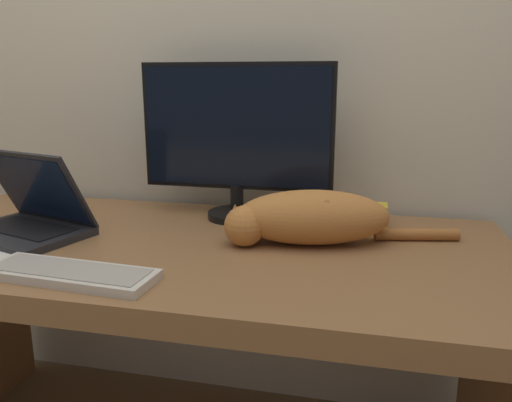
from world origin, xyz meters
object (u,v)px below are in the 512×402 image
cat (309,217)px  monitor (236,137)px  external_keyboard (70,274)px  laptop (27,218)px

cat → monitor: bearing=128.9°
monitor → external_keyboard: bearing=-112.6°
laptop → cat: bearing=23.9°
monitor → laptop: 0.62m
monitor → laptop: monitor is taller
monitor → external_keyboard: monitor is taller
monitor → cat: monitor is taller
external_keyboard → cat: cat is taller
external_keyboard → monitor: bearing=71.1°
laptop → external_keyboard: bearing=-24.3°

